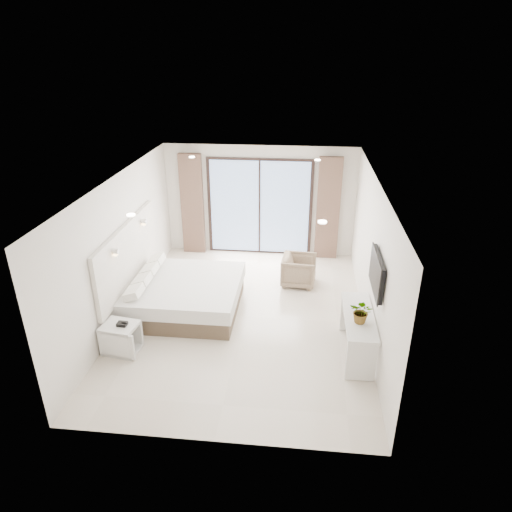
{
  "coord_description": "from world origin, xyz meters",
  "views": [
    {
      "loc": [
        1.02,
        -7.49,
        4.78
      ],
      "look_at": [
        0.19,
        0.4,
        1.12
      ],
      "focal_mm": 32.0,
      "sensor_mm": 36.0,
      "label": 1
    }
  ],
  "objects_px": {
    "console_desk": "(358,326)",
    "armchair": "(299,269)",
    "nightstand": "(121,338)",
    "bed": "(184,295)"
  },
  "relations": [
    {
      "from": "bed",
      "to": "console_desk",
      "type": "height_order",
      "value": "console_desk"
    },
    {
      "from": "nightstand",
      "to": "armchair",
      "type": "distance_m",
      "value": 4.05
    },
    {
      "from": "bed",
      "to": "console_desk",
      "type": "bearing_deg",
      "value": -19.0
    },
    {
      "from": "bed",
      "to": "nightstand",
      "type": "bearing_deg",
      "value": -116.03
    },
    {
      "from": "console_desk",
      "to": "armchair",
      "type": "relative_size",
      "value": 2.11
    },
    {
      "from": "nightstand",
      "to": "console_desk",
      "type": "height_order",
      "value": "console_desk"
    },
    {
      "from": "console_desk",
      "to": "armchair",
      "type": "xyz_separation_m",
      "value": [
        -1.02,
        2.42,
        -0.2
      ]
    },
    {
      "from": "bed",
      "to": "console_desk",
      "type": "xyz_separation_m",
      "value": [
        3.26,
        -1.12,
        0.24
      ]
    },
    {
      "from": "nightstand",
      "to": "bed",
      "type": "bearing_deg",
      "value": 72.17
    },
    {
      "from": "armchair",
      "to": "bed",
      "type": "bearing_deg",
      "value": 124.68
    }
  ]
}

